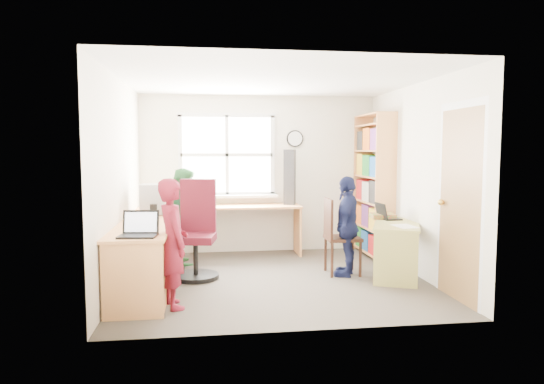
# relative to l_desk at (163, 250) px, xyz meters

# --- Properties ---
(room) EXTENTS (3.64, 3.44, 2.44)m
(room) POSITION_rel_l_desk_xyz_m (1.32, 0.38, 0.76)
(room) COLOR #413A33
(room) RESTS_ON ground
(l_desk) EXTENTS (2.38, 2.95, 0.75)m
(l_desk) POSITION_rel_l_desk_xyz_m (0.00, 0.00, 0.00)
(l_desk) COLOR #FFAE65
(l_desk) RESTS_ON ground
(right_desk) EXTENTS (0.94, 1.27, 0.67)m
(right_desk) POSITION_rel_l_desk_xyz_m (2.85, 0.28, 0.03)
(right_desk) COLOR tan
(right_desk) RESTS_ON ground
(bookshelf) EXTENTS (0.30, 1.02, 2.10)m
(bookshelf) POSITION_rel_l_desk_xyz_m (2.96, 1.47, 0.55)
(bookshelf) COLOR #FFAE65
(bookshelf) RESTS_ON ground
(swivel_chair) EXTENTS (0.65, 0.65, 1.21)m
(swivel_chair) POSITION_rel_l_desk_xyz_m (0.37, 0.54, 0.06)
(swivel_chair) COLOR black
(swivel_chair) RESTS_ON ground
(wooden_chair) EXTENTS (0.43, 0.43, 0.97)m
(wooden_chair) POSITION_rel_l_desk_xyz_m (2.13, 0.45, 0.07)
(wooden_chair) COLOR #321B10
(wooden_chair) RESTS_ON ground
(crt_monitor) EXTENTS (0.41, 0.37, 0.39)m
(crt_monitor) POSITION_rel_l_desk_xyz_m (-0.14, 0.87, 0.49)
(crt_monitor) COLOR #A8A9AD
(crt_monitor) RESTS_ON l_desk
(laptop_left) EXTENTS (0.38, 0.33, 0.24)m
(laptop_left) POSITION_rel_l_desk_xyz_m (-0.15, -0.71, 0.35)
(laptop_left) COLOR black
(laptop_left) RESTS_ON l_desk
(laptop_right) EXTENTS (0.28, 0.33, 0.22)m
(laptop_right) POSITION_rel_l_desk_xyz_m (2.83, 0.61, 0.26)
(laptop_right) COLOR black
(laptop_right) RESTS_ON right_desk
(speaker_a) EXTENTS (0.09, 0.09, 0.17)m
(speaker_a) POSITION_rel_l_desk_xyz_m (-0.15, 0.55, 0.38)
(speaker_a) COLOR black
(speaker_a) RESTS_ON l_desk
(speaker_b) EXTENTS (0.10, 0.10, 0.17)m
(speaker_b) POSITION_rel_l_desk_xyz_m (-0.14, 1.17, 0.38)
(speaker_b) COLOR black
(speaker_b) RESTS_ON l_desk
(cd_tower) EXTENTS (0.20, 0.19, 0.83)m
(cd_tower) POSITION_rel_l_desk_xyz_m (1.74, 1.74, 0.71)
(cd_tower) COLOR black
(cd_tower) RESTS_ON l_desk
(game_box) EXTENTS (0.35, 0.35, 0.06)m
(game_box) POSITION_rel_l_desk_xyz_m (2.82, 0.70, 0.24)
(game_box) COLOR red
(game_box) RESTS_ON right_desk
(paper_a) EXTENTS (0.20, 0.29, 0.00)m
(paper_a) POSITION_rel_l_desk_xyz_m (-0.14, -0.06, 0.30)
(paper_a) COLOR silver
(paper_a) RESTS_ON l_desk
(paper_b) EXTENTS (0.26, 0.35, 0.00)m
(paper_b) POSITION_rel_l_desk_xyz_m (2.83, -0.00, 0.21)
(paper_b) COLOR silver
(paper_b) RESTS_ON right_desk
(potted_plant) EXTENTS (0.16, 0.14, 0.28)m
(potted_plant) POSITION_rel_l_desk_xyz_m (0.56, 1.70, 0.43)
(potted_plant) COLOR #338033
(potted_plant) RESTS_ON l_desk
(person_red) EXTENTS (0.45, 0.55, 1.30)m
(person_red) POSITION_rel_l_desk_xyz_m (0.15, -0.60, 0.19)
(person_red) COLOR maroon
(person_red) RESTS_ON ground
(person_green) EXTENTS (0.57, 0.70, 1.33)m
(person_green) POSITION_rel_l_desk_xyz_m (0.20, 1.28, 0.21)
(person_green) COLOR #2E7436
(person_green) RESTS_ON ground
(person_navy) EXTENTS (0.58, 0.79, 1.25)m
(person_navy) POSITION_rel_l_desk_xyz_m (2.23, 0.36, 0.17)
(person_navy) COLOR #151B42
(person_navy) RESTS_ON ground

